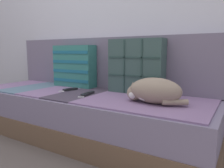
{
  "coord_description": "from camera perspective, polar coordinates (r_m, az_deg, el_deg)",
  "views": [
    {
      "loc": [
        1.14,
        -1.27,
        0.71
      ],
      "look_at": [
        0.32,
        0.08,
        0.48
      ],
      "focal_mm": 35.0,
      "sensor_mm": 36.0,
      "label": 1
    }
  ],
  "objects": [
    {
      "name": "game_remote_far",
      "position": [
        1.71,
        -6.49,
        -2.6
      ],
      "size": [
        0.07,
        0.21,
        0.02
      ],
      "color": "black",
      "rests_on": "couch"
    },
    {
      "name": "throw_pillow_striped",
      "position": [
        2.14,
        -9.79,
        4.63
      ],
      "size": [
        0.43,
        0.14,
        0.39
      ],
      "color": "#337A70",
      "rests_on": "couch"
    },
    {
      "name": "couch",
      "position": [
        1.9,
        -6.98,
        -7.68
      ],
      "size": [
        2.16,
        0.79,
        0.38
      ],
      "color": "brown",
      "rests_on": "ground_plane"
    },
    {
      "name": "throw_pillow_quilted",
      "position": [
        1.78,
        6.34,
        4.63
      ],
      "size": [
        0.46,
        0.14,
        0.44
      ],
      "color": "#38514C",
      "rests_on": "couch"
    },
    {
      "name": "sleeping_cat",
      "position": [
        1.45,
        10.61,
        -1.83
      ],
      "size": [
        0.42,
        0.2,
        0.17
      ],
      "color": "gray",
      "rests_on": "couch"
    },
    {
      "name": "ground_plane",
      "position": [
        1.85,
        -9.93,
        -14.31
      ],
      "size": [
        14.0,
        14.0,
        0.0
      ],
      "primitive_type": "plane",
      "color": "#564C47"
    },
    {
      "name": "sofa_backrest",
      "position": [
        2.09,
        -1.65,
        5.62
      ],
      "size": [
        2.12,
        0.14,
        0.46
      ],
      "color": "slate",
      "rests_on": "couch"
    },
    {
      "name": "game_remote_near",
      "position": [
        1.94,
        -11.03,
        -1.42
      ],
      "size": [
        0.08,
        0.19,
        0.02
      ],
      "color": "black",
      "rests_on": "couch"
    }
  ]
}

